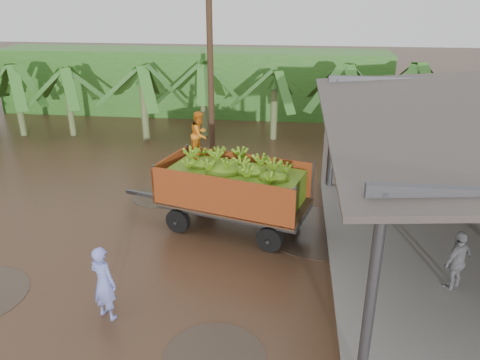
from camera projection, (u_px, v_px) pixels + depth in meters
The scene contains 7 objects.
ground at pixel (145, 261), 12.73m from camera, with size 100.00×100.00×0.00m, color black.
hedge_north at pixel (192, 82), 26.91m from camera, with size 22.00×3.00×3.60m, color #2D661E.
banana_trailer at pixel (234, 187), 14.03m from camera, with size 6.22×3.27×3.48m.
man_blue at pixel (104, 283), 10.27m from camera, with size 0.65×0.43×1.79m, color #7683D8.
man_grey at pixel (457, 261), 11.23m from camera, with size 0.95×0.39×1.61m, color gray.
utility_pole at pixel (210, 60), 17.76m from camera, with size 1.20×0.24×8.54m.
banana_plants at pixel (62, 123), 18.58m from camera, with size 24.99×20.85×4.45m.
Camera 1 is at (3.82, -10.52, 6.94)m, focal length 35.00 mm.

